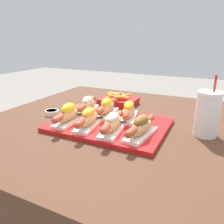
{
  "coord_description": "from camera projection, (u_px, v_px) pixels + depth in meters",
  "views": [
    {
      "loc": [
        0.32,
        -0.82,
        1.1
      ],
      "look_at": [
        -0.05,
        -0.06,
        0.81
      ],
      "focal_mm": 35.0,
      "sensor_mm": 36.0,
      "label": 1
    }
  ],
  "objects": [
    {
      "name": "sauce_bowl",
      "position": [
        52.0,
        112.0,
        1.03
      ],
      "size": [
        0.06,
        0.06,
        0.02
      ],
      "color": "silver",
      "rests_on": "patio_table"
    },
    {
      "name": "hot_dog_0",
      "position": [
        68.0,
        114.0,
        0.88
      ],
      "size": [
        0.07,
        0.21,
        0.08
      ],
      "color": "white",
      "rests_on": "serving_tray"
    },
    {
      "name": "hot_dog_6",
      "position": [
        129.0,
        111.0,
        0.92
      ],
      "size": [
        0.1,
        0.21,
        0.07
      ],
      "color": "white",
      "rests_on": "serving_tray"
    },
    {
      "name": "hot_dog_4",
      "position": [
        87.0,
        105.0,
        1.0
      ],
      "size": [
        0.1,
        0.21,
        0.07
      ],
      "color": "white",
      "rests_on": "serving_tray"
    },
    {
      "name": "patio_table",
      "position": [
        126.0,
        194.0,
        1.06
      ],
      "size": [
        1.23,
        1.09,
        0.75
      ],
      "color": "#4C2D1E",
      "rests_on": "ground_plane"
    },
    {
      "name": "hot_dog_5",
      "position": [
        107.0,
        107.0,
        0.97
      ],
      "size": [
        0.08,
        0.21,
        0.08
      ],
      "color": "white",
      "rests_on": "serving_tray"
    },
    {
      "name": "drink_cup",
      "position": [
        207.0,
        114.0,
        0.79
      ],
      "size": [
        0.09,
        0.09,
        0.23
      ],
      "color": "white",
      "rests_on": "patio_table"
    },
    {
      "name": "hot_dog_2",
      "position": [
        112.0,
        123.0,
        0.79
      ],
      "size": [
        0.08,
        0.21,
        0.07
      ],
      "color": "white",
      "rests_on": "serving_tray"
    },
    {
      "name": "hot_dog_3",
      "position": [
        141.0,
        127.0,
        0.75
      ],
      "size": [
        0.08,
        0.21,
        0.08
      ],
      "color": "white",
      "rests_on": "serving_tray"
    },
    {
      "name": "hot_dog_1",
      "position": [
        88.0,
        118.0,
        0.84
      ],
      "size": [
        0.08,
        0.21,
        0.07
      ],
      "color": "white",
      "rests_on": "serving_tray"
    },
    {
      "name": "fries_basket",
      "position": [
        118.0,
        101.0,
        1.19
      ],
      "size": [
        0.19,
        0.15,
        0.06
      ],
      "color": "#B21919",
      "rests_on": "patio_table"
    },
    {
      "name": "serving_tray",
      "position": [
        110.0,
        125.0,
        0.89
      ],
      "size": [
        0.45,
        0.34,
        0.02
      ],
      "color": "red",
      "rests_on": "patio_table"
    }
  ]
}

